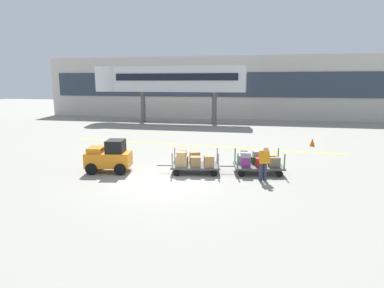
% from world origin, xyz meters
% --- Properties ---
extents(ground_plane, '(120.00, 120.00, 0.00)m').
position_xyz_m(ground_plane, '(0.00, 0.00, 0.00)').
color(ground_plane, gray).
extents(apron_lead_line, '(18.68, 2.01, 0.01)m').
position_xyz_m(apron_lead_line, '(0.09, 8.02, 0.00)').
color(apron_lead_line, yellow).
rests_on(apron_lead_line, ground_plane).
extents(terminal_building, '(44.63, 2.51, 7.26)m').
position_xyz_m(terminal_building, '(0.00, 25.98, 3.63)').
color(terminal_building, '#BCB7AD').
rests_on(terminal_building, ground_plane).
extents(jet_bridge, '(16.17, 3.00, 5.89)m').
position_xyz_m(jet_bridge, '(-6.06, 19.99, 4.55)').
color(jet_bridge, silver).
rests_on(jet_bridge, ground_plane).
extents(baggage_tug, '(2.25, 1.52, 1.58)m').
position_xyz_m(baggage_tug, '(-2.99, 0.76, 0.75)').
color(baggage_tug, orange).
rests_on(baggage_tug, ground_plane).
extents(baggage_cart_lead, '(3.08, 1.76, 1.10)m').
position_xyz_m(baggage_cart_lead, '(1.07, 1.41, 0.55)').
color(baggage_cart_lead, '#4C4C4F').
rests_on(baggage_cart_lead, ground_plane).
extents(baggage_cart_middle, '(3.08, 1.76, 1.10)m').
position_xyz_m(baggage_cart_middle, '(4.02, 1.95, 0.53)').
color(baggage_cart_middle, '#4C4C4F').
rests_on(baggage_cart_middle, ground_plane).
extents(baggage_handler, '(0.54, 0.55, 1.56)m').
position_xyz_m(baggage_handler, '(4.30, 0.73, 0.87)').
color(baggage_handler, '#2D334C').
rests_on(baggage_handler, ground_plane).
extents(safety_cone_near, '(0.36, 0.36, 0.55)m').
position_xyz_m(safety_cone_near, '(7.65, 9.49, 0.28)').
color(safety_cone_near, '#EA590F').
rests_on(safety_cone_near, ground_plane).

